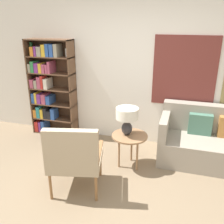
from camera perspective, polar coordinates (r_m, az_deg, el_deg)
name	(u,v)px	position (r m, az deg, el deg)	size (l,w,h in m)	color
ground_plane	(90,210)	(3.24, -5.01, -21.49)	(14.00, 14.00, 0.00)	#847056
wall_back	(134,68)	(4.40, 4.99, 9.91)	(6.40, 0.08, 2.70)	white
bookshelf	(48,88)	(4.92, -14.42, 5.41)	(0.87, 0.30, 1.82)	brown
armchair	(74,156)	(3.20, -8.70, -9.84)	(0.78, 0.76, 0.97)	olive
couch	(213,142)	(4.27, 22.16, -6.46)	(1.65, 0.81, 0.87)	#9E9384
side_table	(130,138)	(3.78, 4.04, -6.02)	(0.54, 0.54, 0.53)	#99704C
table_lamp	(127,117)	(3.65, 3.47, -1.10)	(0.33, 0.33, 0.42)	#2D2D33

